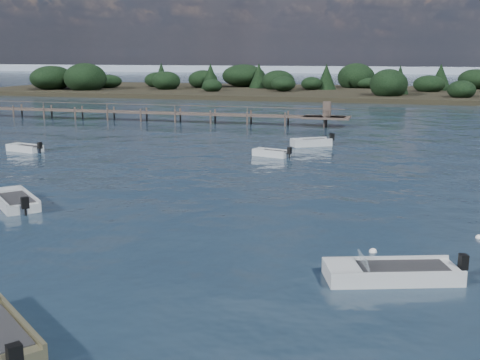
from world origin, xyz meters
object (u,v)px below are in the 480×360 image
(dinghy_mid_white_a, at_px, (391,275))
(tender_far_grey_b, at_px, (311,144))
(tender_far_grey, at_px, (25,149))
(dinghy_mid_grey, at_px, (15,202))
(jetty, at_px, (111,112))
(tender_far_white, at_px, (271,154))

(dinghy_mid_white_a, distance_m, tender_far_grey_b, 31.13)
(dinghy_mid_white_a, distance_m, tender_far_grey, 36.34)
(dinghy_mid_white_a, bearing_deg, tender_far_grey_b, 103.87)
(tender_far_grey_b, bearing_deg, dinghy_mid_white_a, -76.13)
(dinghy_mid_white_a, bearing_deg, dinghy_mid_grey, 163.76)
(dinghy_mid_grey, bearing_deg, tender_far_grey, 123.09)
(tender_far_grey_b, xyz_separation_m, dinghy_mid_grey, (-11.86, -24.60, -0.02))
(tender_far_grey_b, bearing_deg, jetty, 151.66)
(tender_far_grey, xyz_separation_m, dinghy_mid_grey, (10.17, -15.61, 0.01))
(tender_far_grey, distance_m, jetty, 23.54)
(tender_far_grey, relative_size, tender_far_grey_b, 0.94)
(jetty, bearing_deg, tender_far_white, -40.07)
(dinghy_mid_grey, relative_size, jetty, 0.07)
(dinghy_mid_white_a, height_order, tender_far_grey, dinghy_mid_white_a)
(dinghy_mid_grey, relative_size, tender_far_white, 1.34)
(tender_far_grey, bearing_deg, dinghy_mid_white_a, -35.75)
(dinghy_mid_white_a, xyz_separation_m, tender_far_white, (-9.64, 24.13, -0.00))
(dinghy_mid_white_a, xyz_separation_m, tender_far_grey_b, (-7.46, 30.22, 0.03))
(dinghy_mid_grey, bearing_deg, dinghy_mid_white_a, -16.24)
(dinghy_mid_white_a, relative_size, jetty, 0.08)
(tender_far_white, bearing_deg, dinghy_mid_grey, -117.62)
(dinghy_mid_grey, xyz_separation_m, tender_far_white, (9.68, 18.51, -0.01))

